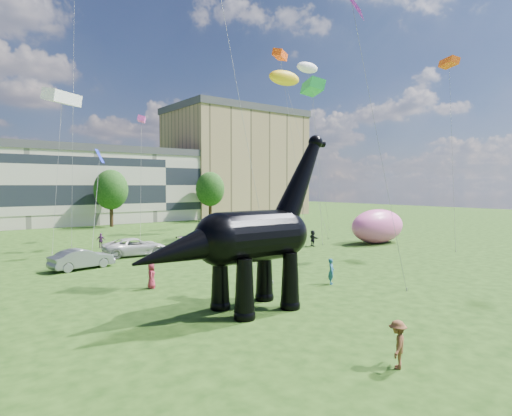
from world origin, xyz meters
TOP-DOWN VIEW (x-y plane):
  - ground at (0.00, 0.00)m, footprint 220.00×220.00m
  - apartment_block at (40.00, 65.00)m, footprint 28.00×18.00m
  - tree_mid_right at (8.00, 53.00)m, footprint 5.20×5.20m
  - tree_far_right at (26.00, 53.00)m, footprint 5.20×5.20m
  - dinosaur_sculpture at (-1.88, 3.96)m, footprint 11.76×3.24m
  - car_grey at (-5.42, 20.63)m, footprint 4.97×2.49m
  - car_white at (0.29, 24.20)m, footprint 6.05×3.27m
  - car_dark at (5.12, 22.24)m, footprint 2.75×5.15m
  - gazebo_near at (13.73, 28.09)m, footprint 5.12×5.12m
  - gazebo_far at (20.83, 26.35)m, footprint 5.49×5.49m
  - inflatable_pink at (25.06, 15.86)m, footprint 7.67×3.96m
  - visitors at (-0.81, 15.50)m, footprint 51.12×43.19m

SIDE VIEW (x-z plane):
  - ground at x=0.00m, z-range 0.00..0.00m
  - car_dark at x=5.12m, z-range 0.00..1.42m
  - car_grey at x=-5.42m, z-range 0.00..1.57m
  - car_white at x=0.29m, z-range 0.00..1.61m
  - visitors at x=-0.81m, z-range -0.09..1.81m
  - inflatable_pink at x=25.06m, z-range 0.00..3.79m
  - gazebo_near at x=13.73m, z-range 0.55..3.28m
  - gazebo_far at x=20.83m, z-range 0.59..3.49m
  - dinosaur_sculpture at x=-1.88m, z-range -1.18..8.49m
  - tree_mid_right at x=8.00m, z-range 1.57..11.01m
  - tree_far_right at x=26.00m, z-range 1.57..11.01m
  - apartment_block at x=40.00m, z-range 0.00..22.00m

